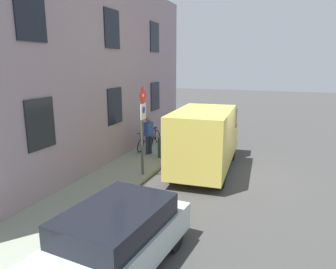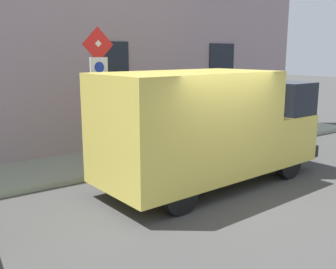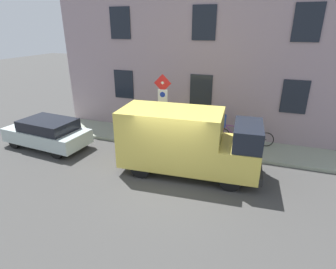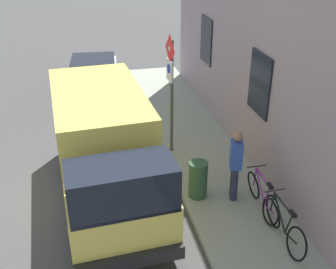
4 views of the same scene
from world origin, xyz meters
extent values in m
plane|color=#3F3E3D|center=(0.00, 0.00, 0.00)|extent=(80.00, 80.00, 0.00)
cube|color=gray|center=(3.51, 0.00, 0.07)|extent=(2.14, 17.42, 0.14)
cube|color=gray|center=(4.92, 0.00, 3.83)|extent=(0.70, 15.42, 7.65)
cube|color=black|center=(4.55, -4.24, 2.45)|extent=(0.06, 1.10, 1.50)
cube|color=black|center=(4.55, 0.00, 2.45)|extent=(0.06, 1.10, 1.50)
cube|color=black|center=(4.55, 4.24, 2.45)|extent=(0.06, 1.10, 1.50)
cube|color=black|center=(4.55, -4.24, 5.51)|extent=(0.06, 1.10, 1.50)
cube|color=black|center=(4.55, 0.00, 5.51)|extent=(0.06, 1.10, 1.50)
cube|color=black|center=(4.55, 4.24, 5.51)|extent=(0.06, 1.10, 1.50)
cylinder|color=#474C47|center=(2.69, 1.31, 1.72)|extent=(0.09, 0.09, 3.16)
pyramid|color=silver|center=(2.61, 1.30, 3.05)|extent=(0.07, 0.50, 0.50)
pyramid|color=red|center=(2.61, 1.30, 3.05)|extent=(0.06, 0.56, 0.56)
cube|color=white|center=(2.63, 1.30, 2.50)|extent=(0.07, 0.44, 0.56)
cylinder|color=#1933B2|center=(2.60, 1.30, 2.56)|extent=(0.03, 0.24, 0.24)
cube|color=#E1CA52|center=(0.70, 0.25, 1.41)|extent=(2.23, 3.92, 2.18)
cube|color=#E1CA52|center=(0.86, -2.34, 0.87)|extent=(2.08, 1.52, 1.10)
cube|color=black|center=(0.87, -2.55, 1.77)|extent=(1.98, 1.10, 0.84)
cube|color=black|center=(0.90, -3.09, 0.50)|extent=(2.01, 0.28, 0.28)
cylinder|color=black|center=(1.72, -2.05, 0.38)|extent=(0.27, 0.77, 0.76)
cylinder|color=black|center=(-0.04, -2.16, 0.38)|extent=(0.27, 0.77, 0.76)
cylinder|color=black|center=(1.51, 1.27, 0.38)|extent=(0.27, 0.77, 0.76)
cylinder|color=black|center=(-0.24, 1.16, 0.38)|extent=(0.27, 0.77, 0.76)
cube|color=#AFC0BC|center=(0.89, 6.50, 0.58)|extent=(2.10, 4.14, 0.64)
cube|color=black|center=(0.87, 6.30, 1.08)|extent=(1.82, 2.53, 0.60)
cylinder|color=black|center=(0.24, 7.88, 0.30)|extent=(0.23, 0.61, 0.60)
cylinder|color=black|center=(1.78, 7.74, 0.30)|extent=(0.23, 0.61, 0.60)
cylinder|color=black|center=(0.00, 5.25, 0.30)|extent=(0.23, 0.61, 0.60)
cylinder|color=black|center=(1.54, 5.11, 0.30)|extent=(0.23, 0.61, 0.60)
torus|color=black|center=(4.01, -2.26, 0.47)|extent=(0.17, 0.66, 0.66)
torus|color=black|center=(4.04, -3.31, 0.47)|extent=(0.17, 0.66, 0.66)
cylinder|color=black|center=(4.02, -2.60, 0.68)|extent=(0.05, 0.60, 0.60)
cylinder|color=black|center=(4.02, -2.67, 0.95)|extent=(0.06, 0.73, 0.07)
cylinder|color=black|center=(4.03, -2.96, 0.66)|extent=(0.04, 0.19, 0.55)
cylinder|color=black|center=(4.03, -3.10, 0.43)|extent=(0.05, 0.43, 0.12)
cylinder|color=black|center=(4.01, -2.29, 0.72)|extent=(0.04, 0.09, 0.50)
cube|color=black|center=(4.03, -3.04, 0.97)|extent=(0.09, 0.20, 0.06)
cylinder|color=#262626|center=(4.01, -2.31, 1.02)|extent=(0.46, 0.04, 0.03)
torus|color=black|center=(4.03, -1.30, 0.47)|extent=(0.13, 0.66, 0.66)
torus|color=black|center=(4.02, -2.35, 0.47)|extent=(0.13, 0.66, 0.66)
cylinder|color=purple|center=(4.03, -1.64, 0.68)|extent=(0.05, 0.60, 0.60)
cylinder|color=purple|center=(4.03, -1.72, 0.95)|extent=(0.05, 0.73, 0.07)
cylinder|color=purple|center=(4.02, -2.00, 0.66)|extent=(0.04, 0.19, 0.55)
cylinder|color=purple|center=(4.02, -2.14, 0.43)|extent=(0.04, 0.43, 0.12)
cylinder|color=purple|center=(4.03, -1.33, 0.72)|extent=(0.04, 0.09, 0.50)
cube|color=black|center=(4.02, -2.08, 0.97)|extent=(0.08, 0.20, 0.06)
cylinder|color=#262626|center=(4.03, -1.35, 1.02)|extent=(0.46, 0.04, 0.03)
cylinder|color=#262B47|center=(3.55, -1.30, 0.56)|extent=(0.16, 0.16, 0.85)
cylinder|color=#262B47|center=(3.61, -1.12, 0.56)|extent=(0.16, 0.16, 0.85)
cube|color=#2E4EA9|center=(3.58, -1.21, 1.30)|extent=(0.37, 0.46, 0.62)
sphere|color=#936B4C|center=(3.58, -1.21, 1.75)|extent=(0.22, 0.22, 0.22)
cylinder|color=#2D5133|center=(2.79, -0.96, 0.59)|extent=(0.44, 0.44, 0.90)
camera|label=1|loc=(-2.13, 11.24, 4.17)|focal=33.22mm
camera|label=2|loc=(-5.56, 5.18, 2.86)|focal=41.70mm
camera|label=3|loc=(-8.45, -2.79, 5.39)|focal=29.02mm
camera|label=4|loc=(0.34, -8.58, 5.87)|focal=43.81mm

